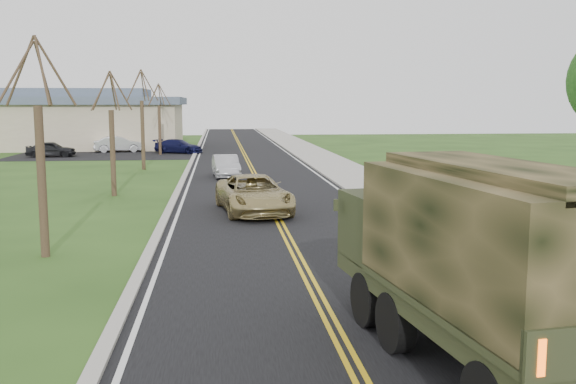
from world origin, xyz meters
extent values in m
cube|color=black|center=(0.00, 40.00, 0.01)|extent=(8.00, 120.00, 0.01)
cube|color=#9E998E|center=(4.15, 40.00, 0.06)|extent=(0.30, 120.00, 0.12)
cube|color=#9E998E|center=(5.90, 40.00, 0.05)|extent=(3.20, 120.00, 0.10)
cube|color=#9E998E|center=(-4.15, 40.00, 0.05)|extent=(0.30, 120.00, 0.10)
cylinder|color=#38281C|center=(-7.00, 10.00, 2.10)|extent=(0.24, 0.24, 4.20)
cylinder|color=#38281C|center=(-6.52, 10.13, 5.13)|extent=(1.01, 0.33, 1.90)
cylinder|color=#38281C|center=(-6.97, 10.62, 5.05)|extent=(0.13, 1.29, 1.74)
cylinder|color=#38281C|center=(-7.46, 10.18, 5.13)|extent=(0.98, 0.43, 1.90)
cylinder|color=#38281C|center=(-7.39, 9.52, 5.05)|extent=(0.79, 1.05, 1.77)
cylinder|color=#38281C|center=(-6.73, 9.59, 5.13)|extent=(0.58, 0.90, 1.90)
cylinder|color=#38281C|center=(-7.00, 22.00, 1.98)|extent=(0.24, 0.24, 3.96)
cylinder|color=#38281C|center=(-6.55, 22.12, 4.83)|extent=(0.96, 0.32, 1.79)
cylinder|color=#38281C|center=(-6.97, 22.58, 4.76)|extent=(0.12, 1.22, 1.65)
cylinder|color=#38281C|center=(-7.43, 22.17, 4.83)|extent=(0.93, 0.41, 1.79)
cylinder|color=#38281C|center=(-7.37, 21.55, 4.76)|extent=(0.75, 0.99, 1.67)
cylinder|color=#38281C|center=(-6.75, 21.61, 4.83)|extent=(0.55, 0.85, 1.80)
cylinder|color=#38281C|center=(-7.00, 34.00, 2.22)|extent=(0.24, 0.24, 4.44)
cylinder|color=#38281C|center=(-6.50, 34.13, 5.42)|extent=(1.07, 0.35, 2.00)
cylinder|color=#38281C|center=(-6.97, 34.65, 5.34)|extent=(0.13, 1.36, 1.84)
cylinder|color=#38281C|center=(-7.49, 34.19, 5.42)|extent=(1.03, 0.46, 2.00)
cylinder|color=#38281C|center=(-7.41, 33.49, 5.34)|extent=(0.83, 1.10, 1.87)
cylinder|color=#38281C|center=(-6.72, 33.56, 5.42)|extent=(0.61, 0.95, 2.01)
cylinder|color=#38281C|center=(-7.00, 46.00, 2.04)|extent=(0.24, 0.24, 4.08)
cylinder|color=#38281C|center=(-6.54, 46.12, 4.98)|extent=(0.99, 0.33, 1.84)
cylinder|color=#38281C|center=(-6.97, 46.60, 4.91)|extent=(0.13, 1.25, 1.69)
cylinder|color=#38281C|center=(-7.45, 46.17, 4.98)|extent=(0.95, 0.42, 1.85)
cylinder|color=#38281C|center=(-7.38, 45.53, 4.91)|extent=(0.77, 1.02, 1.72)
cylinder|color=#38281C|center=(-6.74, 45.60, 4.98)|extent=(0.57, 0.88, 1.85)
cube|color=tan|center=(-16.00, 56.00, 2.10)|extent=(20.00, 12.00, 4.20)
cube|color=#475466|center=(-16.00, 56.00, 4.50)|extent=(21.00, 13.00, 0.70)
cube|color=#475466|center=(-16.00, 56.00, 5.20)|extent=(14.00, 8.00, 0.90)
cube|color=black|center=(-10.00, 46.00, 0.01)|extent=(18.00, 10.00, 0.02)
cylinder|color=black|center=(0.84, 2.17, 0.53)|extent=(0.47, 1.09, 1.05)
cylinder|color=black|center=(2.83, 2.44, 0.53)|extent=(0.47, 1.09, 1.05)
cylinder|color=black|center=(0.67, 3.50, 0.53)|extent=(0.47, 1.09, 1.05)
cylinder|color=black|center=(2.65, 3.76, 0.53)|extent=(0.47, 1.09, 1.05)
cube|color=#2D331B|center=(1.91, 1.74, 1.00)|extent=(3.15, 6.93, 0.33)
cube|color=#2D331B|center=(1.59, 4.15, 1.81)|extent=(2.51, 2.10, 1.34)
cube|color=black|center=(1.48, 5.00, 2.01)|extent=(2.09, 0.35, 0.67)
cube|color=#2D331B|center=(2.02, 0.93, 1.24)|extent=(3.03, 5.33, 0.14)
cube|color=black|center=(2.02, 0.93, 2.24)|extent=(3.03, 5.33, 1.91)
cube|color=black|center=(2.02, 0.93, 3.25)|extent=(2.18, 5.22, 0.24)
cube|color=#FF590C|center=(1.37, -1.77, 1.48)|extent=(0.10, 0.05, 0.43)
imported|color=tan|center=(-0.80, 16.68, 0.73)|extent=(3.13, 5.57, 1.47)
imported|color=#B8B8BD|center=(-1.74, 28.92, 0.65)|extent=(1.70, 4.04, 1.30)
imported|color=black|center=(-15.49, 44.78, 0.64)|extent=(3.80, 1.60, 1.29)
imported|color=#BCBCC1|center=(-10.89, 49.56, 0.71)|extent=(4.51, 2.22, 1.42)
imported|color=#0F1037|center=(-5.58, 47.62, 0.61)|extent=(4.52, 3.11, 1.21)
camera|label=1|loc=(-2.13, -8.16, 4.25)|focal=40.00mm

